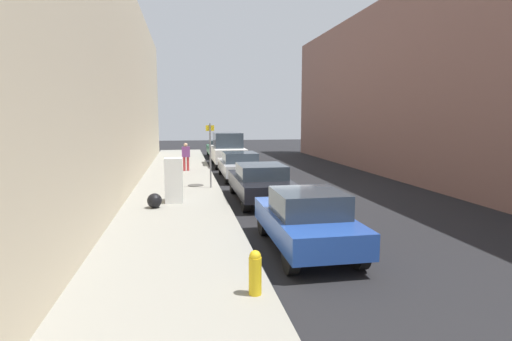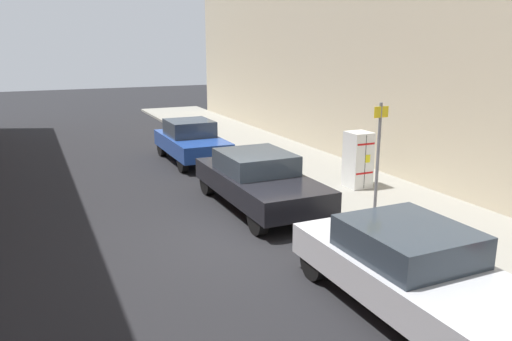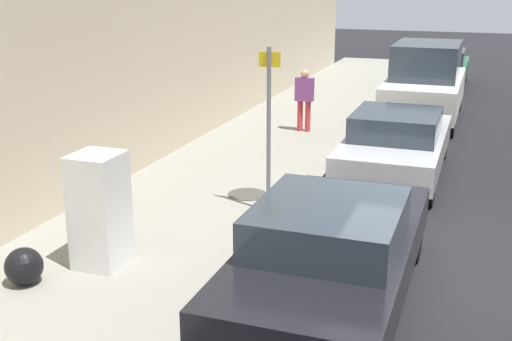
{
  "view_description": "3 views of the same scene",
  "coord_description": "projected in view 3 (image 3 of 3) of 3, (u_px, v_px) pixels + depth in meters",
  "views": [
    {
      "loc": [
        -3.83,
        -16.16,
        3.12
      ],
      "look_at": [
        -1.58,
        -3.71,
        1.45
      ],
      "focal_mm": 28.0,
      "sensor_mm": 36.0,
      "label": 1
    },
    {
      "loc": [
        4.12,
        9.47,
        4.09
      ],
      "look_at": [
        -1.09,
        -1.91,
        0.91
      ],
      "focal_mm": 35.0,
      "sensor_mm": 36.0,
      "label": 2
    },
    {
      "loc": [
        0.53,
        -8.76,
        3.98
      ],
      "look_at": [
        -2.24,
        -1.03,
        1.46
      ],
      "focal_mm": 45.0,
      "sensor_mm": 36.0,
      "label": 3
    }
  ],
  "objects": [
    {
      "name": "parked_sedan_silver",
      "position": [
        396.0,
        142.0,
        12.99
      ],
      "size": [
        1.87,
        4.45,
        1.38
      ],
      "color": "silver",
      "rests_on": "ground"
    },
    {
      "name": "parked_sedan_green",
      "position": [
        441.0,
        68.0,
        23.33
      ],
      "size": [
        1.83,
        4.66,
        1.38
      ],
      "color": "#1E6038",
      "rests_on": "ground"
    },
    {
      "name": "pedestrian_walking_far",
      "position": [
        304.0,
        96.0,
        16.18
      ],
      "size": [
        0.46,
        0.22,
        1.58
      ],
      "rotation": [
        0.0,
        0.0,
        5.97
      ],
      "color": "#B73338",
      "rests_on": "sidewalk_slab"
    },
    {
      "name": "ground_plane",
      "position": [
        427.0,
        263.0,
        9.22
      ],
      "size": [
        80.0,
        80.0,
        0.0
      ],
      "primitive_type": "plane",
      "color": "black"
    },
    {
      "name": "manhole_cover",
      "position": [
        247.0,
        194.0,
        11.7
      ],
      "size": [
        0.7,
        0.7,
        0.02
      ],
      "primitive_type": "cylinder",
      "color": "#47443F",
      "rests_on": "sidewalk_slab"
    },
    {
      "name": "sidewalk_slab",
      "position": [
        168.0,
        223.0,
        10.54
      ],
      "size": [
        3.63,
        44.0,
        0.12
      ],
      "primitive_type": "cube",
      "color": "gray",
      "rests_on": "ground"
    },
    {
      "name": "trash_bag",
      "position": [
        24.0,
        266.0,
        8.27
      ],
      "size": [
        0.49,
        0.49,
        0.49
      ],
      "primitive_type": "sphere",
      "color": "black",
      "rests_on": "sidewalk_slab"
    },
    {
      "name": "parked_van_white",
      "position": [
        425.0,
        82.0,
        17.92
      ],
      "size": [
        1.95,
        4.82,
        2.17
      ],
      "color": "silver",
      "rests_on": "ground"
    },
    {
      "name": "discarded_refrigerator",
      "position": [
        100.0,
        210.0,
        8.68
      ],
      "size": [
        0.63,
        0.68,
        1.59
      ],
      "color": "white",
      "rests_on": "sidewalk_slab"
    },
    {
      "name": "street_sign_post",
      "position": [
        269.0,
        123.0,
        10.44
      ],
      "size": [
        0.36,
        0.07,
        2.76
      ],
      "color": "slate",
      "rests_on": "sidewalk_slab"
    },
    {
      "name": "parked_sedan_dark",
      "position": [
        331.0,
        250.0,
        7.84
      ],
      "size": [
        1.9,
        4.59,
        1.41
      ],
      "color": "black",
      "rests_on": "ground"
    }
  ]
}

